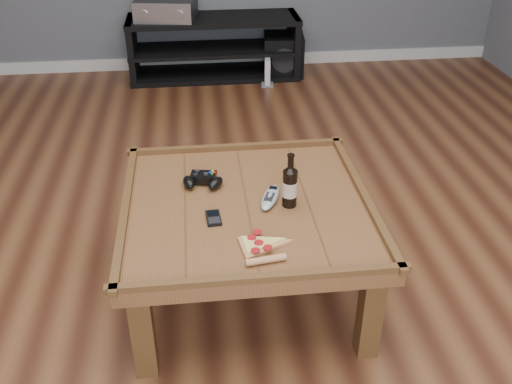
{
  "coord_description": "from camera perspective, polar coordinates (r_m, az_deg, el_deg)",
  "views": [
    {
      "loc": [
        -0.18,
        -1.94,
        1.7
      ],
      "look_at": [
        0.03,
        -0.03,
        0.52
      ],
      "focal_mm": 40.0,
      "sensor_mm": 36.0,
      "label": 1
    }
  ],
  "objects": [
    {
      "name": "media_console",
      "position": [
        4.92,
        -4.2,
        14.2
      ],
      "size": [
        1.4,
        0.45,
        0.5
      ],
      "color": "black",
      "rests_on": "ground"
    },
    {
      "name": "baseboard",
      "position": [
        5.2,
        -4.25,
        12.91
      ],
      "size": [
        5.0,
        0.02,
        0.1
      ],
      "primitive_type": "cube",
      "color": "silver",
      "rests_on": "ground"
    },
    {
      "name": "coffee_table",
      "position": [
        2.35,
        -0.92,
        -2.35
      ],
      "size": [
        1.03,
        1.03,
        0.48
      ],
      "color": "brown",
      "rests_on": "ground"
    },
    {
      "name": "av_receiver",
      "position": [
        4.82,
        -8.98,
        17.69
      ],
      "size": [
        0.51,
        0.45,
        0.16
      ],
      "rotation": [
        0.0,
        0.0,
        -0.17
      ],
      "color": "black",
      "rests_on": "media_console"
    },
    {
      "name": "pizza_slice",
      "position": [
        2.06,
        0.37,
        -5.52
      ],
      "size": [
        0.19,
        0.28,
        0.03
      ],
      "rotation": [
        0.0,
        0.0,
        0.14
      ],
      "color": "tan",
      "rests_on": "coffee_table"
    },
    {
      "name": "beer_bottle",
      "position": [
        2.26,
        3.41,
        0.67
      ],
      "size": [
        0.06,
        0.06,
        0.23
      ],
      "color": "black",
      "rests_on": "coffee_table"
    },
    {
      "name": "remote_control",
      "position": [
        2.33,
        1.43,
        -0.52
      ],
      "size": [
        0.13,
        0.21,
        0.03
      ],
      "rotation": [
        0.0,
        0.0,
        -0.36
      ],
      "color": "#9CA3AA",
      "rests_on": "coffee_table"
    },
    {
      "name": "subwoofer",
      "position": [
        5.0,
        2.78,
        13.57
      ],
      "size": [
        0.36,
        0.36,
        0.33
      ],
      "rotation": [
        0.0,
        0.0,
        -0.11
      ],
      "color": "black",
      "rests_on": "ground"
    },
    {
      "name": "smartphone",
      "position": [
        2.22,
        -4.27,
        -2.6
      ],
      "size": [
        0.06,
        0.1,
        0.01
      ],
      "rotation": [
        0.0,
        0.0,
        0.07
      ],
      "color": "black",
      "rests_on": "coffee_table"
    },
    {
      "name": "ground",
      "position": [
        2.59,
        -0.85,
        -9.57
      ],
      "size": [
        6.0,
        6.0,
        0.0
      ],
      "primitive_type": "plane",
      "color": "#3F1F12",
      "rests_on": "ground"
    },
    {
      "name": "game_console",
      "position": [
        4.77,
        1.14,
        11.86
      ],
      "size": [
        0.11,
        0.18,
        0.22
      ],
      "rotation": [
        0.0,
        0.0,
        -0.11
      ],
      "color": "slate",
      "rests_on": "ground"
    },
    {
      "name": "game_controller",
      "position": [
        2.44,
        -5.35,
        1.17
      ],
      "size": [
        0.19,
        0.15,
        0.05
      ],
      "rotation": [
        0.0,
        0.0,
        -0.19
      ],
      "color": "black",
      "rests_on": "coffee_table"
    }
  ]
}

